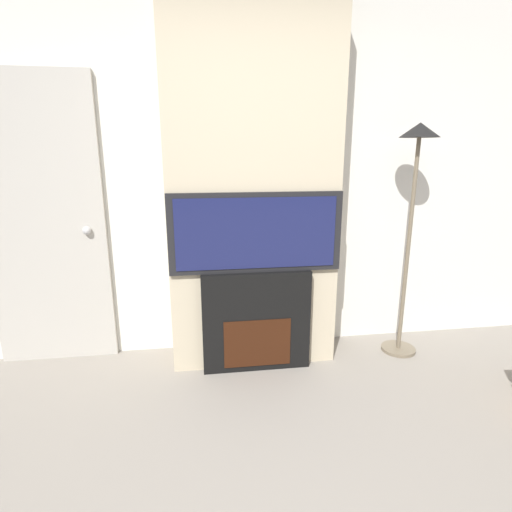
# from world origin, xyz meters

# --- Properties ---
(wall_back) EXTENTS (6.00, 0.06, 2.70)m
(wall_back) POSITION_xyz_m (0.00, 2.03, 1.35)
(wall_back) COLOR silver
(wall_back) RESTS_ON ground_plane
(chimney_breast) EXTENTS (1.20, 0.38, 2.70)m
(chimney_breast) POSITION_xyz_m (0.00, 1.81, 1.35)
(chimney_breast) COLOR beige
(chimney_breast) RESTS_ON ground_plane
(fireplace) EXTENTS (0.77, 0.15, 0.74)m
(fireplace) POSITION_xyz_m (0.00, 1.62, 0.37)
(fireplace) COLOR black
(fireplace) RESTS_ON ground_plane
(television) EXTENTS (1.19, 0.07, 0.55)m
(television) POSITION_xyz_m (0.00, 1.62, 1.01)
(television) COLOR black
(television) RESTS_ON fireplace
(floor_lamp) EXTENTS (0.28, 0.28, 1.75)m
(floor_lamp) POSITION_xyz_m (1.17, 1.70, 1.31)
(floor_lamp) COLOR #726651
(floor_lamp) RESTS_ON ground_plane
(entry_door) EXTENTS (0.84, 0.09, 2.09)m
(entry_door) POSITION_xyz_m (-1.48, 1.97, 1.04)
(entry_door) COLOR #BCB7AD
(entry_door) RESTS_ON ground_plane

